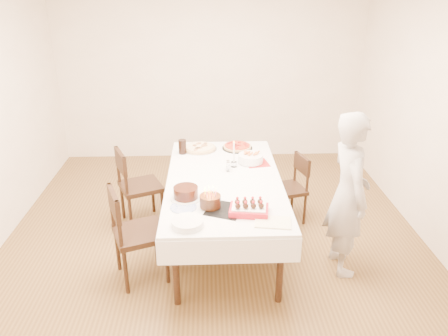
{
  "coord_description": "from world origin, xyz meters",
  "views": [
    {
      "loc": [
        -0.05,
        -3.96,
        2.61
      ],
      "look_at": [
        0.1,
        -0.0,
        0.87
      ],
      "focal_mm": 35.0,
      "sensor_mm": 36.0,
      "label": 1
    }
  ],
  "objects_px": {
    "layer_cake": "(186,193)",
    "taper_candle": "(234,154)",
    "pizza_pepperoni": "(237,147)",
    "cola_glass": "(182,147)",
    "person": "(348,195)",
    "strawberry_box": "(249,209)",
    "chair_left_dessert": "(140,233)",
    "pizza_white": "(200,148)",
    "chair_right_savory": "(287,189)",
    "chair_left_savory": "(141,186)",
    "pasta_bowl": "(251,158)",
    "dining_table": "(224,211)",
    "birthday_cake": "(210,198)"
  },
  "relations": [
    {
      "from": "taper_candle",
      "to": "cola_glass",
      "type": "distance_m",
      "value": 0.69
    },
    {
      "from": "dining_table",
      "to": "birthday_cake",
      "type": "distance_m",
      "value": 0.77
    },
    {
      "from": "layer_cake",
      "to": "pizza_pepperoni",
      "type": "bearing_deg",
      "value": 66.17
    },
    {
      "from": "person",
      "to": "strawberry_box",
      "type": "bearing_deg",
      "value": 101.16
    },
    {
      "from": "layer_cake",
      "to": "chair_left_dessert",
      "type": "bearing_deg",
      "value": -163.19
    },
    {
      "from": "pizza_white",
      "to": "birthday_cake",
      "type": "bearing_deg",
      "value": -85.42
    },
    {
      "from": "dining_table",
      "to": "chair_left_savory",
      "type": "xyz_separation_m",
      "value": [
        -0.92,
        0.46,
        0.08
      ]
    },
    {
      "from": "taper_candle",
      "to": "strawberry_box",
      "type": "distance_m",
      "value": 1.01
    },
    {
      "from": "taper_candle",
      "to": "birthday_cake",
      "type": "relative_size",
      "value": 1.61
    },
    {
      "from": "dining_table",
      "to": "person",
      "type": "relative_size",
      "value": 1.36
    },
    {
      "from": "dining_table",
      "to": "pizza_white",
      "type": "height_order",
      "value": "pizza_white"
    },
    {
      "from": "taper_candle",
      "to": "strawberry_box",
      "type": "relative_size",
      "value": 0.91
    },
    {
      "from": "taper_candle",
      "to": "strawberry_box",
      "type": "bearing_deg",
      "value": -85.89
    },
    {
      "from": "cola_glass",
      "to": "pizza_pepperoni",
      "type": "bearing_deg",
      "value": 12.15
    },
    {
      "from": "chair_left_savory",
      "to": "pasta_bowl",
      "type": "height_order",
      "value": "chair_left_savory"
    },
    {
      "from": "layer_cake",
      "to": "taper_candle",
      "type": "bearing_deg",
      "value": 56.04
    },
    {
      "from": "taper_candle",
      "to": "birthday_cake",
      "type": "xyz_separation_m",
      "value": [
        -0.26,
        -0.89,
        -0.05
      ]
    },
    {
      "from": "pizza_pepperoni",
      "to": "dining_table",
      "type": "bearing_deg",
      "value": -102.68
    },
    {
      "from": "dining_table",
      "to": "layer_cake",
      "type": "xyz_separation_m",
      "value": [
        -0.36,
        -0.41,
        0.43
      ]
    },
    {
      "from": "pasta_bowl",
      "to": "chair_left_dessert",
      "type": "bearing_deg",
      "value": -139.21
    },
    {
      "from": "person",
      "to": "strawberry_box",
      "type": "relative_size",
      "value": 4.78
    },
    {
      "from": "pizza_pepperoni",
      "to": "cola_glass",
      "type": "bearing_deg",
      "value": -167.85
    },
    {
      "from": "dining_table",
      "to": "pasta_bowl",
      "type": "height_order",
      "value": "pasta_bowl"
    },
    {
      "from": "dining_table",
      "to": "chair_left_dessert",
      "type": "distance_m",
      "value": 0.96
    },
    {
      "from": "cola_glass",
      "to": "pasta_bowl",
      "type": "bearing_deg",
      "value": -21.54
    },
    {
      "from": "dining_table",
      "to": "pasta_bowl",
      "type": "distance_m",
      "value": 0.66
    },
    {
      "from": "cola_glass",
      "to": "strawberry_box",
      "type": "xyz_separation_m",
      "value": [
        0.63,
        -1.4,
        -0.04
      ]
    },
    {
      "from": "pasta_bowl",
      "to": "pizza_white",
      "type": "bearing_deg",
      "value": 144.02
    },
    {
      "from": "pizza_white",
      "to": "layer_cake",
      "type": "distance_m",
      "value": 1.23
    },
    {
      "from": "cola_glass",
      "to": "chair_left_dessert",
      "type": "bearing_deg",
      "value": -105.3
    },
    {
      "from": "chair_right_savory",
      "to": "cola_glass",
      "type": "distance_m",
      "value": 1.29
    },
    {
      "from": "chair_right_savory",
      "to": "birthday_cake",
      "type": "xyz_separation_m",
      "value": [
        -0.88,
        -1.04,
        0.45
      ]
    },
    {
      "from": "pizza_pepperoni",
      "to": "birthday_cake",
      "type": "xyz_separation_m",
      "value": [
        -0.33,
        -1.43,
        0.08
      ]
    },
    {
      "from": "chair_right_savory",
      "to": "cola_glass",
      "type": "height_order",
      "value": "cola_glass"
    },
    {
      "from": "dining_table",
      "to": "birthday_cake",
      "type": "relative_size",
      "value": 11.52
    },
    {
      "from": "pasta_bowl",
      "to": "birthday_cake",
      "type": "xyz_separation_m",
      "value": [
        -0.45,
        -0.99,
        0.05
      ]
    },
    {
      "from": "pizza_white",
      "to": "pizza_pepperoni",
      "type": "distance_m",
      "value": 0.44
    },
    {
      "from": "pasta_bowl",
      "to": "taper_candle",
      "type": "height_order",
      "value": "taper_candle"
    },
    {
      "from": "pizza_white",
      "to": "taper_candle",
      "type": "bearing_deg",
      "value": -54.13
    },
    {
      "from": "person",
      "to": "pizza_white",
      "type": "height_order",
      "value": "person"
    },
    {
      "from": "dining_table",
      "to": "strawberry_box",
      "type": "bearing_deg",
      "value": -75.16
    },
    {
      "from": "chair_left_savory",
      "to": "strawberry_box",
      "type": "height_order",
      "value": "chair_left_savory"
    },
    {
      "from": "birthday_cake",
      "to": "strawberry_box",
      "type": "height_order",
      "value": "birthday_cake"
    },
    {
      "from": "chair_left_dessert",
      "to": "person",
      "type": "bearing_deg",
      "value": 161.22
    },
    {
      "from": "taper_candle",
      "to": "cola_glass",
      "type": "xyz_separation_m",
      "value": [
        -0.56,
        0.4,
        -0.07
      ]
    },
    {
      "from": "dining_table",
      "to": "pasta_bowl",
      "type": "relative_size",
      "value": 7.95
    },
    {
      "from": "chair_right_savory",
      "to": "chair_left_savory",
      "type": "relative_size",
      "value": 0.86
    },
    {
      "from": "strawberry_box",
      "to": "cola_glass",
      "type": "bearing_deg",
      "value": 114.32
    },
    {
      "from": "chair_left_savory",
      "to": "pasta_bowl",
      "type": "bearing_deg",
      "value": 153.85
    },
    {
      "from": "pizza_pepperoni",
      "to": "birthday_cake",
      "type": "bearing_deg",
      "value": -103.05
    }
  ]
}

